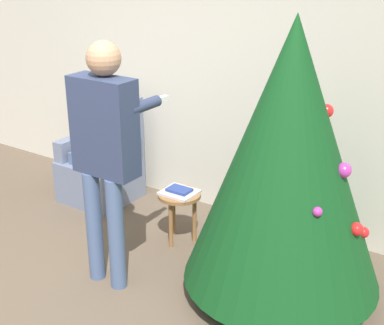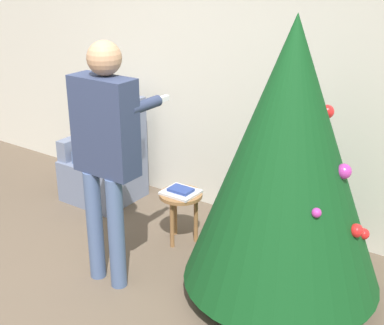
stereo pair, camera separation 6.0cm
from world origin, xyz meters
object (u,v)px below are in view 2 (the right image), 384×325
object	(u,v)px
armchair	(106,163)
christmas_tree	(288,157)
person_standing	(106,143)
person_seated	(102,134)
side_stool	(181,202)

from	to	relation	value
armchair	christmas_tree	bearing A→B (deg)	-13.25
christmas_tree	armchair	size ratio (longest dim) A/B	1.94
christmas_tree	person_standing	bearing A→B (deg)	-154.57
person_seated	person_standing	size ratio (longest dim) A/B	0.69
armchair	side_stool	world-z (taller)	armchair
armchair	person_seated	world-z (taller)	person_seated
christmas_tree	person_seated	size ratio (longest dim) A/B	1.62
christmas_tree	armchair	distance (m)	2.35
person_standing	armchair	bearing A→B (deg)	134.87
side_stool	armchair	bearing A→B (deg)	164.95
person_standing	side_stool	size ratio (longest dim) A/B	3.99
christmas_tree	side_stool	world-z (taller)	christmas_tree
christmas_tree	person_seated	xyz separation A→B (m)	(-2.18, 0.48, -0.39)
christmas_tree	armchair	world-z (taller)	christmas_tree
christmas_tree	person_standing	size ratio (longest dim) A/B	1.11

